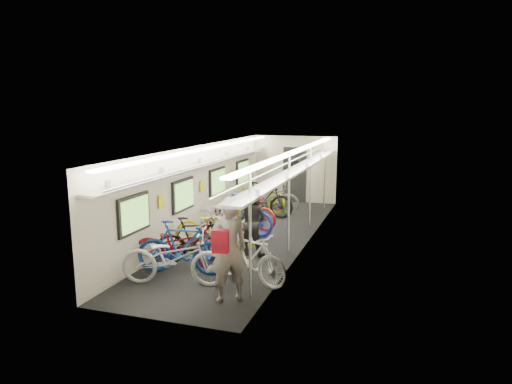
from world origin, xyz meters
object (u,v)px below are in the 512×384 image
Objects in this scene: bicycle_1 at (182,247)px; bicycle_0 at (174,258)px; passenger_near at (228,250)px; passenger_mid at (251,221)px; backpack at (220,241)px.

bicycle_0 is at bearing -178.77° from bicycle_1.
passenger_mid is at bearing -117.00° from passenger_near.
backpack is at bearing -137.52° from bicycle_0.
bicycle_1 is 1.94m from passenger_mid.
bicycle_0 is at bearing -53.59° from passenger_near.
bicycle_1 is at bearing 124.94° from backpack.
bicycle_0 is 1.29× the size of passenger_mid.
backpack is (1.49, -1.54, 0.70)m from bicycle_1.
bicycle_1 is at bearing 66.17° from passenger_mid.
backpack reaches higher than bicycle_1.
bicycle_0 is 5.50× the size of backpack.
passenger_mid is (0.82, 2.25, 0.26)m from bicycle_0.
bicycle_1 is 1.18× the size of passenger_mid.
passenger_mid is 4.25× the size of backpack.
passenger_near reaches higher than passenger_mid.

